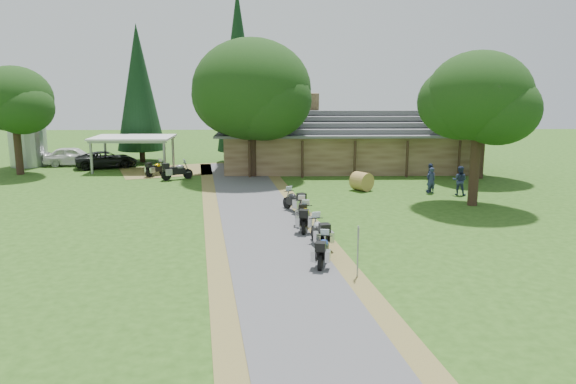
{
  "coord_description": "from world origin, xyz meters",
  "views": [
    {
      "loc": [
        -0.01,
        -22.66,
        7.48
      ],
      "look_at": [
        0.62,
        6.13,
        1.6
      ],
      "focal_mm": 35.0,
      "sensor_mm": 36.0,
      "label": 1
    }
  ],
  "objects_px": {
    "lodge": "(348,139)",
    "hay_bale": "(362,181)",
    "motorcycle_row_d": "(302,210)",
    "motorcycle_row_e": "(294,200)",
    "car_white_sedan": "(73,154)",
    "motorcycle_row_c": "(305,217)",
    "silo": "(27,130)",
    "motorcycle_carport_a": "(156,168)",
    "carport": "(134,153)",
    "car_dark_suv": "(106,155)",
    "motorcycle_row_b": "(319,231)",
    "motorcycle_carport_b": "(177,170)",
    "motorcycle_row_a": "(323,249)"
  },
  "relations": [
    {
      "from": "silo",
      "to": "car_white_sedan",
      "type": "distance_m",
      "value": 4.28
    },
    {
      "from": "motorcycle_row_a",
      "to": "motorcycle_row_b",
      "type": "distance_m",
      "value": 2.48
    },
    {
      "from": "silo",
      "to": "motorcycle_carport_a",
      "type": "xyz_separation_m",
      "value": [
        11.97,
        -5.33,
        -2.5
      ]
    },
    {
      "from": "motorcycle_row_a",
      "to": "hay_bale",
      "type": "bearing_deg",
      "value": -2.02
    },
    {
      "from": "car_white_sedan",
      "to": "motorcycle_row_c",
      "type": "relative_size",
      "value": 3.01
    },
    {
      "from": "lodge",
      "to": "motorcycle_carport_a",
      "type": "distance_m",
      "value": 15.83
    },
    {
      "from": "silo",
      "to": "motorcycle_row_c",
      "type": "distance_m",
      "value": 31.3
    },
    {
      "from": "carport",
      "to": "motorcycle_row_e",
      "type": "height_order",
      "value": "carport"
    },
    {
      "from": "car_white_sedan",
      "to": "motorcycle_carport_a",
      "type": "distance_m",
      "value": 9.88
    },
    {
      "from": "motorcycle_row_e",
      "to": "hay_bale",
      "type": "bearing_deg",
      "value": -68.11
    },
    {
      "from": "motorcycle_row_b",
      "to": "motorcycle_row_e",
      "type": "height_order",
      "value": "motorcycle_row_b"
    },
    {
      "from": "car_white_sedan",
      "to": "motorcycle_row_c",
      "type": "xyz_separation_m",
      "value": [
        19.0,
        -21.49,
        -0.33
      ]
    },
    {
      "from": "carport",
      "to": "motorcycle_carport_b",
      "type": "bearing_deg",
      "value": -45.96
    },
    {
      "from": "motorcycle_row_a",
      "to": "motorcycle_row_c",
      "type": "relative_size",
      "value": 0.94
    },
    {
      "from": "motorcycle_row_d",
      "to": "motorcycle_row_c",
      "type": "bearing_deg",
      "value": -176.85
    },
    {
      "from": "motorcycle_row_d",
      "to": "motorcycle_carport_a",
      "type": "bearing_deg",
      "value": 36.2
    },
    {
      "from": "car_white_sedan",
      "to": "motorcycle_carport_a",
      "type": "relative_size",
      "value": 3.34
    },
    {
      "from": "lodge",
      "to": "hay_bale",
      "type": "bearing_deg",
      "value": -91.36
    },
    {
      "from": "carport",
      "to": "car_dark_suv",
      "type": "distance_m",
      "value": 2.97
    },
    {
      "from": "motorcycle_row_b",
      "to": "car_dark_suv",
      "type": "bearing_deg",
      "value": 24.07
    },
    {
      "from": "car_dark_suv",
      "to": "motorcycle_carport_a",
      "type": "distance_m",
      "value": 6.53
    },
    {
      "from": "motorcycle_carport_b",
      "to": "motorcycle_row_b",
      "type": "bearing_deg",
      "value": -89.74
    },
    {
      "from": "motorcycle_row_c",
      "to": "motorcycle_carport_a",
      "type": "distance_m",
      "value": 19.33
    },
    {
      "from": "lodge",
      "to": "motorcycle_carport_b",
      "type": "relative_size",
      "value": 10.03
    },
    {
      "from": "motorcycle_row_e",
      "to": "car_white_sedan",
      "type": "bearing_deg",
      "value": 16.93
    },
    {
      "from": "motorcycle_row_c",
      "to": "motorcycle_carport_a",
      "type": "relative_size",
      "value": 1.11
    },
    {
      "from": "motorcycle_row_d",
      "to": "motorcycle_row_e",
      "type": "relative_size",
      "value": 1.0
    },
    {
      "from": "motorcycle_row_d",
      "to": "hay_bale",
      "type": "bearing_deg",
      "value": -27.19
    },
    {
      "from": "car_white_sedan",
      "to": "motorcycle_row_b",
      "type": "xyz_separation_m",
      "value": [
        19.51,
        -24.26,
        -0.31
      ]
    },
    {
      "from": "motorcycle_row_a",
      "to": "motorcycle_carport_b",
      "type": "height_order",
      "value": "motorcycle_carport_b"
    },
    {
      "from": "motorcycle_row_a",
      "to": "motorcycle_row_e",
      "type": "xyz_separation_m",
      "value": [
        -0.88,
        9.23,
        0.02
      ]
    },
    {
      "from": "motorcycle_row_e",
      "to": "motorcycle_carport_b",
      "type": "distance_m",
      "value": 13.41
    },
    {
      "from": "silo",
      "to": "motorcycle_row_d",
      "type": "distance_m",
      "value": 30.29
    },
    {
      "from": "motorcycle_row_c",
      "to": "motorcycle_row_e",
      "type": "distance_m",
      "value": 4.0
    },
    {
      "from": "motorcycle_row_c",
      "to": "motorcycle_row_e",
      "type": "relative_size",
      "value": 1.04
    },
    {
      "from": "car_dark_suv",
      "to": "silo",
      "type": "bearing_deg",
      "value": 58.49
    },
    {
      "from": "motorcycle_row_a",
      "to": "motorcycle_carport_b",
      "type": "relative_size",
      "value": 0.9
    },
    {
      "from": "motorcycle_row_a",
      "to": "motorcycle_row_d",
      "type": "height_order",
      "value": "motorcycle_row_d"
    },
    {
      "from": "silo",
      "to": "car_white_sedan",
      "type": "height_order",
      "value": "silo"
    },
    {
      "from": "carport",
      "to": "car_dark_suv",
      "type": "relative_size",
      "value": 1.17
    },
    {
      "from": "silo",
      "to": "carport",
      "type": "xyz_separation_m",
      "value": [
        9.61,
        -2.47,
        -1.75
      ]
    },
    {
      "from": "motorcycle_row_e",
      "to": "motorcycle_carport_b",
      "type": "bearing_deg",
      "value": 9.08
    },
    {
      "from": "lodge",
      "to": "motorcycle_row_c",
      "type": "xyz_separation_m",
      "value": [
        -4.58,
        -19.61,
        -1.75
      ]
    },
    {
      "from": "silo",
      "to": "motorcycle_carport_a",
      "type": "height_order",
      "value": "silo"
    },
    {
      "from": "silo",
      "to": "motorcycle_carport_b",
      "type": "height_order",
      "value": "silo"
    },
    {
      "from": "silo",
      "to": "motorcycle_row_c",
      "type": "xyz_separation_m",
      "value": [
        22.72,
        -21.4,
        -2.43
      ]
    },
    {
      "from": "car_white_sedan",
      "to": "hay_bale",
      "type": "bearing_deg",
      "value": -123.14
    },
    {
      "from": "silo",
      "to": "hay_bale",
      "type": "relative_size",
      "value": 5.02
    },
    {
      "from": "car_dark_suv",
      "to": "hay_bale",
      "type": "height_order",
      "value": "car_dark_suv"
    },
    {
      "from": "motorcycle_row_c",
      "to": "hay_bale",
      "type": "relative_size",
      "value": 1.65
    }
  ]
}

